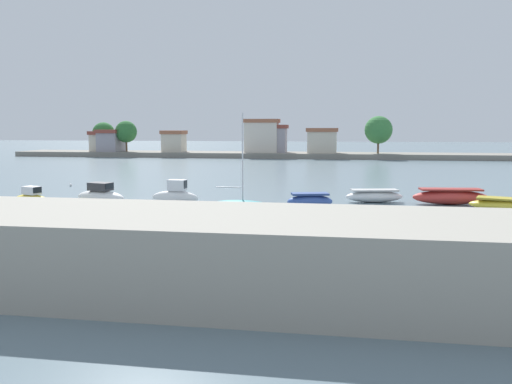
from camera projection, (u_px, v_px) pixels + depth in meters
The scene contains 14 objects.
ground_plane at pixel (68, 240), 26.16m from camera, with size 400.00×400.00×0.00m, color slate.
moored_boat_1 at pixel (32, 200), 36.54m from camera, with size 3.69×2.44×1.54m.
moored_boat_2 at pixel (101, 196), 38.23m from camera, with size 4.31×2.36×1.63m.
moored_boat_3 at pixel (175, 196), 38.00m from camera, with size 3.59×1.18×1.86m.
moored_boat_4 at pixel (241, 205), 34.88m from camera, with size 4.59×1.91×6.60m.
moored_boat_5 at pixel (310, 201), 36.48m from camera, with size 3.41×1.99×1.08m.
moored_boat_6 at pixel (374, 196), 39.45m from camera, with size 4.53×2.20×0.98m.
moored_boat_7 at pixel (450, 197), 38.33m from camera, with size 5.61×2.09×1.17m.
moored_boat_8 at pixel (511, 205), 34.89m from camera, with size 5.54×3.30×0.92m.
mooring_buoy_1 at pixel (71, 185), 50.28m from camera, with size 0.26×0.26×0.26m, color white.
mooring_buoy_2 at pixel (108, 192), 45.05m from camera, with size 0.25×0.25×0.25m, color yellow.
mooring_buoy_3 at pixel (422, 238), 25.67m from camera, with size 0.38×0.38×0.38m, color white.
mooring_buoy_4 at pixel (102, 197), 41.60m from camera, with size 0.27×0.27×0.27m, color yellow.
distant_shoreline at pixel (244, 146), 100.77m from camera, with size 102.14×9.37×7.82m.
Camera 1 is at (13.53, -23.78, 5.58)m, focal length 36.52 mm.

